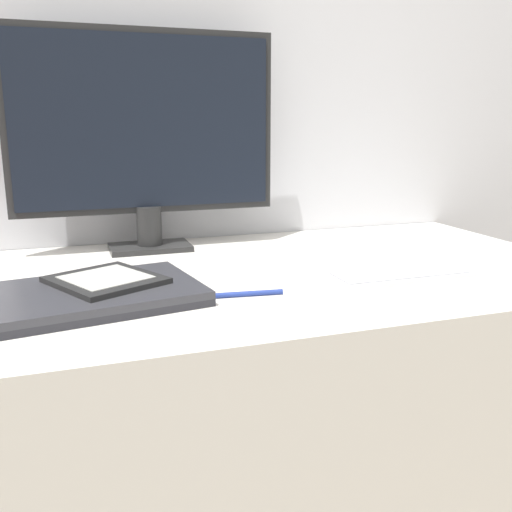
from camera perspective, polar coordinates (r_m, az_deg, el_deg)
name	(u,v)px	position (r m, az deg, el deg)	size (l,w,h in m)	color
wall_back	(173,46)	(1.44, -8.35, 20.11)	(3.60, 0.05, 2.40)	silver
desk	(222,448)	(1.24, -3.46, -18.57)	(1.50, 0.71, 0.74)	silver
monitor	(145,133)	(1.29, -11.05, 11.96)	(0.58, 0.11, 0.48)	#262626
keyboard	(397,275)	(1.09, 13.93, -1.84)	(0.27, 0.11, 0.01)	silver
laptop	(93,295)	(0.96, -15.96, -3.77)	(0.36, 0.27, 0.02)	#232328
ereader	(106,280)	(0.98, -14.79, -2.31)	(0.21, 0.22, 0.01)	black
pen	(242,294)	(0.95, -1.46, -3.84)	(0.14, 0.03, 0.01)	navy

